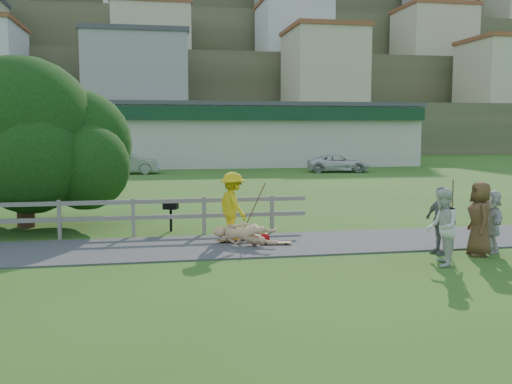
# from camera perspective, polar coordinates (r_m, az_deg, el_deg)

# --- Properties ---
(ground) EXTENTS (260.00, 260.00, 0.00)m
(ground) POSITION_cam_1_polar(r_m,az_deg,el_deg) (13.39, -3.88, -6.83)
(ground) COLOR #2D5719
(ground) RESTS_ON ground
(path) EXTENTS (34.00, 3.00, 0.04)m
(path) POSITION_cam_1_polar(r_m,az_deg,el_deg) (14.84, -4.54, -5.45)
(path) COLOR #38383A
(path) RESTS_ON ground
(fence) EXTENTS (15.05, 0.10, 1.10)m
(fence) POSITION_cam_1_polar(r_m,az_deg,el_deg) (16.72, -21.18, -2.08)
(fence) COLOR slate
(fence) RESTS_ON ground
(strip_mall) EXTENTS (32.50, 10.75, 5.10)m
(strip_mall) POSITION_cam_1_polar(r_m,az_deg,el_deg) (48.21, -3.94, 5.79)
(strip_mall) COLOR beige
(strip_mall) RESTS_ON ground
(hillside) EXTENTS (220.00, 67.00, 47.50)m
(hillside) POSITION_cam_1_polar(r_m,az_deg,el_deg) (104.89, -9.81, 12.50)
(hillside) COLOR #434C2D
(hillside) RESTS_ON ground
(skater_rider) EXTENTS (1.02, 1.32, 1.80)m
(skater_rider) POSITION_cam_1_polar(r_m,az_deg,el_deg) (15.23, -2.33, -1.76)
(skater_rider) COLOR gold
(skater_rider) RESTS_ON ground
(skater_fallen) EXTENTS (1.37, 1.65, 0.64)m
(skater_fallen) POSITION_cam_1_polar(r_m,az_deg,el_deg) (14.85, -1.12, -4.25)
(skater_fallen) COLOR tan
(skater_fallen) RESTS_ON ground
(spectator_a) EXTENTS (0.95, 1.04, 1.74)m
(spectator_a) POSITION_cam_1_polar(r_m,az_deg,el_deg) (13.34, 18.13, -3.37)
(spectator_a) COLOR silver
(spectator_a) RESTS_ON ground
(spectator_b) EXTENTS (0.62, 1.04, 1.65)m
(spectator_b) POSITION_cam_1_polar(r_m,az_deg,el_deg) (14.62, 17.96, -2.71)
(spectator_b) COLOR slate
(spectator_b) RESTS_ON ground
(spectator_c) EXTENTS (0.75, 0.98, 1.79)m
(spectator_c) POSITION_cam_1_polar(r_m,az_deg,el_deg) (14.72, 21.47, -2.51)
(spectator_c) COLOR brown
(spectator_c) RESTS_ON ground
(spectator_d) EXTENTS (0.68, 1.50, 1.56)m
(spectator_d) POSITION_cam_1_polar(r_m,az_deg,el_deg) (15.27, 22.46, -2.69)
(spectator_d) COLOR beige
(spectator_d) RESTS_ON ground
(car_silver) EXTENTS (4.50, 1.64, 1.47)m
(car_silver) POSITION_cam_1_polar(r_m,az_deg,el_deg) (39.44, -12.86, 2.85)
(car_silver) COLOR #94969A
(car_silver) RESTS_ON ground
(car_white) EXTENTS (4.61, 2.68, 1.21)m
(car_white) POSITION_cam_1_polar(r_m,az_deg,el_deg) (40.55, 8.22, 2.84)
(car_white) COLOR silver
(car_white) RESTS_ON ground
(tree) EXTENTS (7.32, 7.32, 4.05)m
(tree) POSITION_cam_1_polar(r_m,az_deg,el_deg) (18.95, -22.22, 2.78)
(tree) COLOR black
(tree) RESTS_ON ground
(bbq) EXTENTS (0.49, 0.43, 0.88)m
(bbq) POSITION_cam_1_polar(r_m,az_deg,el_deg) (17.17, -8.51, -2.45)
(bbq) COLOR black
(bbq) RESTS_ON ground
(longboard_rider) EXTENTS (0.92, 0.55, 0.10)m
(longboard_rider) POSITION_cam_1_polar(r_m,az_deg,el_deg) (15.38, -2.31, -4.90)
(longboard_rider) COLOR brown
(longboard_rider) RESTS_ON ground
(longboard_fallen) EXTENTS (0.83, 0.31, 0.09)m
(longboard_fallen) POSITION_cam_1_polar(r_m,az_deg,el_deg) (14.96, 1.99, -5.24)
(longboard_fallen) COLOR brown
(longboard_fallen) RESTS_ON ground
(helmet) EXTENTS (0.27, 0.27, 0.27)m
(helmet) POSITION_cam_1_polar(r_m,az_deg,el_deg) (15.33, 0.89, -4.61)
(helmet) COLOR #A0080A
(helmet) RESTS_ON ground
(pole_rider) EXTENTS (0.03, 0.03, 1.72)m
(pole_rider) POSITION_cam_1_polar(r_m,az_deg,el_deg) (15.72, -0.37, -1.66)
(pole_rider) COLOR #543221
(pole_rider) RESTS_ON ground
(pole_spec_left) EXTENTS (0.03, 0.03, 1.87)m
(pole_spec_left) POSITION_cam_1_polar(r_m,az_deg,el_deg) (14.17, 19.01, -2.59)
(pole_spec_left) COLOR #543221
(pole_spec_left) RESTS_ON ground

